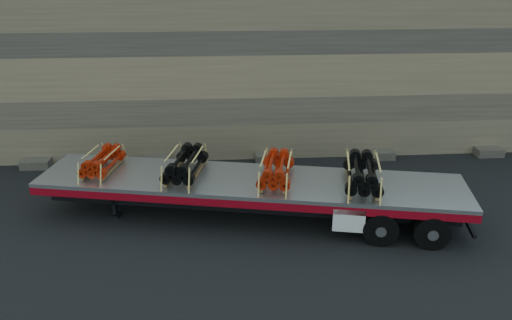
# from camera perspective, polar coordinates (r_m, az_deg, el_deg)

# --- Properties ---
(ground) EXTENTS (120.00, 120.00, 0.00)m
(ground) POSITION_cam_1_polar(r_m,az_deg,el_deg) (17.68, -3.60, -6.16)
(ground) COLOR black
(ground) RESTS_ON ground
(rock_wall) EXTENTS (44.00, 3.00, 7.00)m
(rock_wall) POSITION_cam_1_polar(r_m,az_deg,el_deg) (22.58, -4.00, 9.72)
(rock_wall) COLOR #7A6B54
(rock_wall) RESTS_ON ground
(trailer) EXTENTS (14.63, 5.61, 1.44)m
(trailer) POSITION_cam_1_polar(r_m,az_deg,el_deg) (17.15, -0.76, -4.36)
(trailer) COLOR #A7A9AF
(trailer) RESTS_ON ground
(bundle_front) EXTENTS (1.32, 2.06, 0.68)m
(bundle_front) POSITION_cam_1_polar(r_m,az_deg,el_deg) (18.15, -17.14, -0.20)
(bundle_front) COLOR #A61D08
(bundle_front) RESTS_ON trailer
(bundle_midfront) EXTENTS (1.53, 2.39, 0.78)m
(bundle_midfront) POSITION_cam_1_polar(r_m,az_deg,el_deg) (17.12, -8.09, -0.55)
(bundle_midfront) COLOR black
(bundle_midfront) RESTS_ON trailer
(bundle_midrear) EXTENTS (1.47, 2.30, 0.76)m
(bundle_midrear) POSITION_cam_1_polar(r_m,az_deg,el_deg) (16.59, 2.32, -1.17)
(bundle_midrear) COLOR #A61D08
(bundle_midrear) RESTS_ON trailer
(bundle_rear) EXTENTS (1.61, 2.51, 0.82)m
(bundle_rear) POSITION_cam_1_polar(r_m,az_deg,el_deg) (16.58, 12.05, -1.56)
(bundle_rear) COLOR black
(bundle_rear) RESTS_ON trailer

